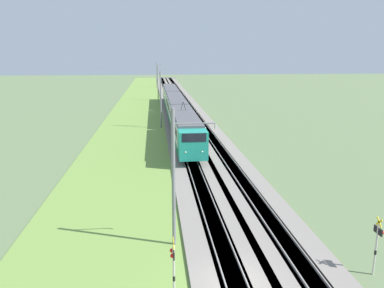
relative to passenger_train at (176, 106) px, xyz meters
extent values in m
plane|color=#60754C|center=(-49.04, 0.00, -2.45)|extent=(400.00, 400.00, 0.00)
cube|color=gray|center=(0.96, 0.00, -2.30)|extent=(240.00, 4.40, 0.30)
cube|color=gray|center=(0.96, -3.88, -2.30)|extent=(240.00, 4.40, 0.30)
cube|color=#4C4238|center=(0.96, 0.00, -2.30)|extent=(240.00, 1.57, 0.30)
cube|color=gray|center=(0.96, 0.53, -2.08)|extent=(240.00, 0.07, 0.15)
cube|color=gray|center=(0.96, -0.53, -2.08)|extent=(240.00, 0.07, 0.15)
cube|color=#4C4238|center=(0.96, -3.88, -2.30)|extent=(240.00, 1.57, 0.30)
cube|color=gray|center=(0.96, -3.35, -2.08)|extent=(240.00, 0.07, 0.15)
cube|color=gray|center=(0.96, -4.41, -2.08)|extent=(240.00, 0.07, 0.15)
cube|color=olive|center=(0.96, 6.52, -2.39)|extent=(240.00, 11.92, 0.12)
cube|color=teal|center=(-28.75, 0.00, -0.02)|extent=(2.27, 2.88, 2.87)
cube|color=black|center=(-29.09, 0.00, 0.94)|extent=(1.64, 2.40, 0.86)
sphere|color=#F2EAC6|center=(-29.84, 0.82, -0.50)|extent=(0.20, 0.20, 0.20)
sphere|color=#F2EAC6|center=(-29.84, -0.82, -0.50)|extent=(0.20, 0.20, 0.20)
cube|color=#196B47|center=(-19.08, 0.00, -1.05)|extent=(17.07, 3.00, 0.80)
cube|color=silver|center=(-19.08, 0.00, 0.39)|extent=(17.07, 3.00, 2.07)
cube|color=black|center=(-19.08, 0.00, 0.55)|extent=(15.70, 3.02, 0.87)
cube|color=#515156|center=(-19.08, 0.00, 1.54)|extent=(17.07, 2.76, 0.25)
cube|color=black|center=(-19.08, 0.00, -1.73)|extent=(16.21, 2.55, 0.55)
cylinder|color=black|center=(-25.81, 0.53, -1.57)|extent=(0.86, 0.12, 0.86)
cylinder|color=black|center=(-25.81, -0.53, -1.57)|extent=(0.86, 0.12, 0.86)
cube|color=#196B47|center=(-0.28, 0.00, -1.05)|extent=(19.34, 3.00, 0.80)
cube|color=silver|center=(-0.28, 0.00, 0.39)|extent=(19.34, 3.00, 2.07)
cube|color=black|center=(-0.28, 0.00, 0.55)|extent=(17.79, 3.02, 0.87)
cube|color=#515156|center=(-0.28, 0.00, 1.54)|extent=(19.34, 2.76, 0.25)
cube|color=black|center=(-0.28, 0.00, -1.73)|extent=(18.37, 2.55, 0.55)
cube|color=#196B47|center=(19.67, 0.00, -1.05)|extent=(19.34, 3.00, 0.80)
cube|color=silver|center=(19.67, 0.00, 0.39)|extent=(19.34, 3.00, 2.07)
cube|color=black|center=(19.67, 0.00, 0.55)|extent=(17.79, 3.02, 0.87)
cube|color=#515156|center=(19.67, 0.00, 1.54)|extent=(19.34, 2.76, 0.25)
cube|color=black|center=(19.67, 0.00, -1.73)|extent=(18.37, 2.55, 0.55)
cylinder|color=black|center=(-16.52, 0.17, 2.22)|extent=(0.06, 0.33, 1.08)
cylinder|color=black|center=(-16.52, -0.17, 2.22)|extent=(0.06, 0.33, 1.08)
cube|color=black|center=(-25.81, 0.00, -2.45)|extent=(0.10, 0.10, 0.00)
cylinder|color=beige|center=(-49.97, 3.06, -0.97)|extent=(0.11, 0.11, 2.97)
cylinder|color=black|center=(-49.97, 3.06, -1.12)|extent=(0.12, 0.12, 0.25)
cube|color=black|center=(-49.97, 3.06, 0.16)|extent=(0.70, 0.06, 0.36)
sphere|color=red|center=(-50.20, 3.13, 0.16)|extent=(0.20, 0.20, 0.20)
sphere|color=red|center=(-49.75, 3.13, 0.16)|extent=(0.20, 0.20, 0.20)
cube|color=yellow|center=(-49.97, 3.06, 0.63)|extent=(0.49, 0.03, 0.49)
cube|color=yellow|center=(-49.97, 3.06, 0.63)|extent=(0.49, 0.03, 0.49)
cylinder|color=beige|center=(-48.63, -7.47, -1.02)|extent=(0.11, 0.11, 2.86)
cylinder|color=black|center=(-48.63, -7.47, -1.16)|extent=(0.12, 0.12, 0.25)
cube|color=black|center=(-48.63, -7.47, 0.06)|extent=(0.70, 0.06, 0.36)
sphere|color=red|center=(-48.40, -7.54, 0.06)|extent=(0.20, 0.20, 0.20)
sphere|color=red|center=(-48.85, -7.54, 0.06)|extent=(0.20, 0.20, 0.20)
cube|color=yellow|center=(-48.63, -7.47, 0.53)|extent=(0.49, 0.03, 0.49)
cube|color=yellow|center=(-48.63, -7.47, 0.53)|extent=(0.49, 0.03, 0.49)
cylinder|color=slate|center=(-44.56, 2.76, 1.75)|extent=(0.22, 0.22, 8.40)
cylinder|color=slate|center=(-44.56, 1.56, 5.05)|extent=(0.08, 2.40, 0.08)
cylinder|color=#B2ADA8|center=(-44.56, 0.36, 4.85)|extent=(0.10, 0.10, 0.30)
cylinder|color=slate|center=(-7.76, 2.76, 1.91)|extent=(0.22, 0.22, 8.73)
cylinder|color=slate|center=(-7.76, 1.56, 5.38)|extent=(0.08, 2.40, 0.08)
cylinder|color=#B2ADA8|center=(-7.76, 0.36, 5.18)|extent=(0.10, 0.10, 0.30)
cylinder|color=slate|center=(29.04, 2.76, 1.89)|extent=(0.22, 0.22, 8.67)
cylinder|color=slate|center=(29.04, 1.56, 5.32)|extent=(0.08, 2.40, 0.08)
cylinder|color=#B2ADA8|center=(29.04, 0.36, 5.12)|extent=(0.10, 0.10, 0.30)
cylinder|color=slate|center=(65.84, 2.76, 1.93)|extent=(0.22, 0.22, 8.76)
cylinder|color=slate|center=(65.84, 1.56, 5.41)|extent=(0.08, 2.40, 0.08)
cylinder|color=#B2ADA8|center=(65.84, 0.36, 5.21)|extent=(0.10, 0.10, 0.30)
camera|label=1|loc=(-65.11, 3.77, 8.83)|focal=35.00mm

